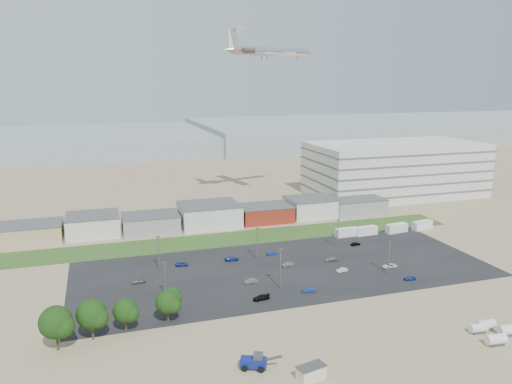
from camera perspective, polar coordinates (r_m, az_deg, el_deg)
name	(u,v)px	position (r m, az deg, el deg)	size (l,w,h in m)	color
ground	(294,299)	(128.77, 4.36, -12.05)	(700.00, 700.00, 0.00)	#837253
parking_lot	(284,269)	(147.58, 3.24, -8.73)	(120.00, 50.00, 0.01)	black
grass_strip	(238,238)	(174.74, -2.07, -5.28)	(160.00, 16.00, 0.02)	#284F1D
hills_backdrop	(200,139)	(434.37, -6.44, 6.03)	(700.00, 200.00, 9.00)	gray
building_row	(180,217)	(187.99, -8.66, -2.86)	(170.00, 20.00, 8.00)	silver
parking_garage	(395,169)	(247.24, 15.57, 2.56)	(80.00, 40.00, 25.00)	silver
portable_shed	(311,373)	(97.71, 6.34, -19.83)	(5.42, 2.81, 2.73)	beige
telehandler	(254,361)	(99.92, -0.29, -18.74)	(7.98, 2.66, 3.32)	navy
storage_tank_nw	(478,328)	(122.24, 24.06, -14.00)	(3.84, 1.92, 2.31)	silver
storage_tank_ne	(486,324)	(124.27, 24.78, -13.58)	(4.12, 2.06, 2.47)	silver
storage_tank_sw	(496,339)	(118.71, 25.73, -14.91)	(4.27, 2.13, 2.56)	silver
storage_tank_se	(508,330)	(123.81, 26.87, -13.86)	(4.36, 2.18, 2.62)	silver
box_trailer_a	(346,232)	(178.92, 10.28, -4.55)	(7.99, 2.50, 3.00)	silver
box_trailer_b	(366,231)	(182.06, 12.48, -4.34)	(8.10, 2.53, 3.04)	silver
box_trailer_c	(397,228)	(187.74, 15.76, -3.99)	(8.38, 2.62, 3.14)	silver
box_trailer_d	(422,225)	(194.31, 18.46, -3.61)	(8.37, 2.61, 3.14)	silver
tree_far_left	(56,326)	(111.57, -21.89, -13.99)	(7.19, 7.19, 10.79)	black
tree_left	(92,317)	(113.41, -18.28, -13.42)	(6.81, 6.81, 10.21)	black
tree_mid	(125,313)	(115.18, -14.72, -13.24)	(5.65, 5.65, 8.47)	black
tree_right	(167,304)	(116.92, -10.09, -12.54)	(5.80, 5.80, 8.70)	black
tree_near	(172,298)	(122.08, -9.62, -11.85)	(4.64, 4.64, 6.95)	black
lightpole_front_l	(165,281)	(128.01, -10.34, -9.97)	(1.16, 0.48, 9.88)	slate
lightpole_front_m	(280,269)	(132.40, 2.81, -8.75)	(1.29, 0.54, 10.95)	slate
lightpole_front_r	(389,258)	(146.82, 14.96, -7.28)	(1.13, 0.47, 9.58)	slate
lightpole_back_l	(159,254)	(146.35, -11.07, -6.97)	(1.23, 0.51, 10.41)	slate
lightpole_back_m	(258,244)	(152.43, 0.18, -5.98)	(1.19, 0.50, 10.13)	slate
lightpole_back_r	(338,234)	(165.03, 9.35, -4.76)	(1.14, 0.48, 9.72)	slate
airliner	(270,52)	(217.64, 1.66, 15.75)	(45.39, 30.95, 13.41)	silver
parked_car_0	(390,266)	(152.71, 15.02, -8.16)	(2.07, 4.49, 1.25)	silver
parked_car_1	(342,270)	(146.94, 9.81, -8.77)	(1.17, 3.36, 1.11)	silver
parked_car_2	(410,278)	(145.56, 17.18, -9.38)	(1.33, 3.30, 1.12)	navy
parked_car_3	(261,297)	(127.56, 0.60, -11.96)	(1.76, 4.34, 1.26)	black
parked_car_4	(251,281)	(137.26, -0.56, -10.12)	(1.31, 3.75, 1.23)	#595B5E
parked_car_5	(139,281)	(140.87, -13.28, -9.86)	(1.50, 3.73, 1.27)	#595B5E
parked_car_6	(232,259)	(153.52, -2.78, -7.62)	(1.74, 4.28, 1.24)	navy
parked_car_7	(288,264)	(149.34, 3.67, -8.24)	(1.21, 3.48, 1.15)	#595B5E
parked_car_8	(355,244)	(170.19, 11.30, -5.82)	(1.38, 3.44, 1.17)	black
parked_car_9	(182,264)	(150.84, -8.46, -8.15)	(1.81, 3.93, 1.09)	navy
parked_car_11	(272,253)	(158.32, 1.83, -7.00)	(1.18, 3.37, 1.11)	navy
parked_car_12	(331,259)	(154.79, 8.59, -7.60)	(1.59, 3.91, 1.14)	#A5A5AA
parked_car_13	(309,290)	(132.46, 6.04, -11.09)	(1.24, 3.54, 1.17)	navy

